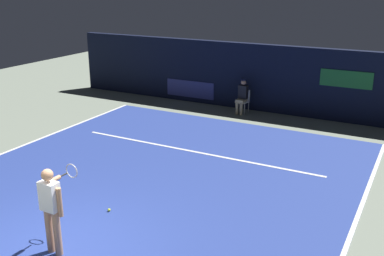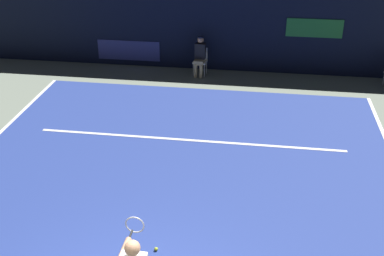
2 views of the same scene
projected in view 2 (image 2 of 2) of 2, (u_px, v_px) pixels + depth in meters
ground_plane at (177, 180)px, 10.92m from camera, size 31.98×31.98×0.00m
court_surface at (177, 180)px, 10.92m from camera, size 10.03×10.36×0.01m
line_service at (189, 140)px, 12.50m from camera, size 7.83×0.10×0.01m
back_wall at (212, 32)px, 16.56m from camera, size 16.61×0.33×2.60m
line_judge_on_chair at (200, 56)px, 16.24m from camera, size 0.47×0.55×1.32m
tennis_ball at (156, 249)px, 8.85m from camera, size 0.07×0.07×0.07m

